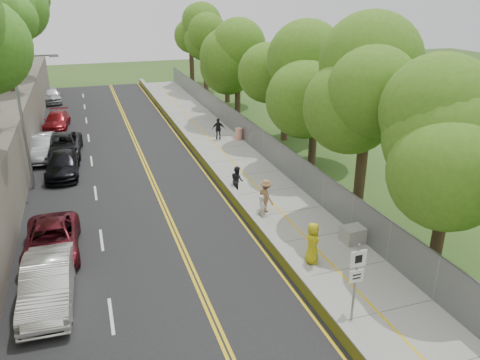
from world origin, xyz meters
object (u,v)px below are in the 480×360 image
object	(u,v)px
construction_barrel	(239,134)
person_far	(218,129)
streetlight	(26,114)
signpost	(356,274)
concrete_block	(354,234)
car_2	(52,240)
painter_0	(312,243)
car_1	(48,284)

from	to	relation	value
construction_barrel	person_far	distance (m)	1.68
streetlight	signpost	xyz separation A→B (m)	(11.51, -17.02, -2.68)
construction_barrel	concrete_block	xyz separation A→B (m)	(-0.12, -17.59, -0.09)
signpost	concrete_block	world-z (taller)	signpost
concrete_block	person_far	xyz separation A→B (m)	(-1.38, 18.24, 0.48)
streetlight	concrete_block	size ratio (longest dim) A/B	7.05
streetlight	car_2	size ratio (longest dim) A/B	1.58
concrete_block	car_2	distance (m)	13.92
signpost	car_2	xyz separation A→B (m)	(-10.37, 8.36, -1.22)
painter_0	person_far	world-z (taller)	painter_0
concrete_block	car_2	xyz separation A→B (m)	(-13.50, 3.35, 0.32)
construction_barrel	person_far	world-z (taller)	person_far
car_1	concrete_block	bearing A→B (deg)	3.82
car_1	car_2	distance (m)	3.74
car_2	person_far	xyz separation A→B (m)	(12.12, 14.89, 0.17)
signpost	car_1	xyz separation A→B (m)	(-10.38, 4.62, -1.10)
car_1	person_far	distance (m)	22.23
concrete_block	painter_0	xyz separation A→B (m)	(-2.73, -1.00, 0.56)
painter_0	signpost	bearing A→B (deg)	-163.74
signpost	concrete_block	size ratio (longest dim) A/B	2.73
signpost	car_2	bearing A→B (deg)	141.12
person_far	painter_0	bearing A→B (deg)	97.23
construction_barrel	painter_0	size ratio (longest dim) A/B	0.50
construction_barrel	concrete_block	bearing A→B (deg)	-90.38
car_1	painter_0	world-z (taller)	painter_0
car_1	car_2	world-z (taller)	car_1
concrete_block	streetlight	bearing A→B (deg)	140.67
signpost	painter_0	distance (m)	4.15
painter_0	car_1	bearing A→B (deg)	108.74
streetlight	signpost	world-z (taller)	streetlight
signpost	painter_0	size ratio (longest dim) A/B	1.65
painter_0	concrete_block	bearing A→B (deg)	-47.97
streetlight	car_2	xyz separation A→B (m)	(1.14, -8.65, -3.90)
streetlight	concrete_block	world-z (taller)	streetlight
concrete_block	car_1	xyz separation A→B (m)	(-13.52, -0.39, 0.44)
streetlight	car_2	world-z (taller)	streetlight
signpost	concrete_block	distance (m)	6.11
streetlight	construction_barrel	xyz separation A→B (m)	(14.76, 5.59, -4.12)
car_2	signpost	bearing A→B (deg)	-37.86
car_2	construction_barrel	bearing A→B (deg)	47.30
concrete_block	car_1	bearing A→B (deg)	-178.33
signpost	car_2	world-z (taller)	signpost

